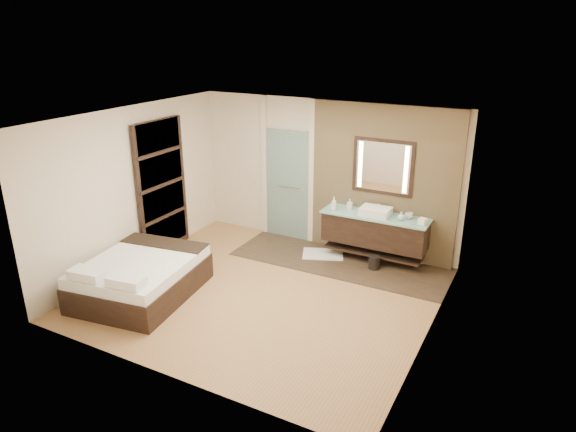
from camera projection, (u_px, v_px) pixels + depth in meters
The scene contains 15 objects.
floor at pixel (264, 293), 7.95m from camera, with size 5.00×5.00×0.00m, color #97673F.
tile_strip at pixel (340, 261), 9.01m from camera, with size 3.80×1.30×0.01m, color #31211B.
stone_wall at pixel (383, 183), 8.83m from camera, with size 2.60×0.08×2.70m, color tan.
vanity at pixel (375, 230), 8.86m from camera, with size 1.85×0.55×0.88m.
mirror_unit at pixel (383, 167), 8.68m from camera, with size 1.06×0.04×0.96m.
frosted_door at pixel (288, 181), 9.70m from camera, with size 1.10×0.12×2.70m.
shoji_partition at pixel (162, 187), 9.08m from camera, with size 0.06×1.20×2.40m.
bed at pixel (141, 277), 7.81m from camera, with size 1.73×2.04×0.71m.
bath_mat at pixel (323, 254), 9.27m from camera, with size 0.72×0.50×0.02m, color silver.
waste_bin at pixel (374, 263), 8.70m from camera, with size 0.19×0.19×0.24m, color black.
tissue_box at pixel (423, 221), 8.32m from camera, with size 0.12×0.12×0.10m, color white.
soap_bottle_a at pixel (334, 204), 8.93m from camera, with size 0.09×0.09×0.24m, color silver.
soap_bottle_b at pixel (350, 204), 8.99m from camera, with size 0.08×0.08×0.18m, color #B2B2B2.
soap_bottle_c at pixel (401, 216), 8.49m from camera, with size 0.11×0.11×0.14m, color silver.
cup at pixel (409, 216), 8.56m from camera, with size 0.13×0.13×0.10m, color silver.
Camera 1 is at (3.60, -6.05, 3.90)m, focal length 32.00 mm.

